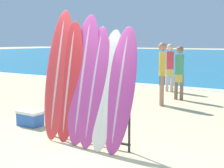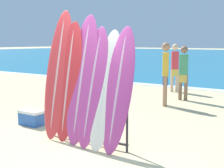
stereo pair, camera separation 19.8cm
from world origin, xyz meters
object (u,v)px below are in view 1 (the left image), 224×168
surfboard_slot_1 (69,81)px  person_near_water (162,71)px  surfboard_slot_5 (120,89)px  surfboard_slot_2 (83,79)px  cooler_box (30,118)px  person_mid_beach (179,71)px  surfboard_slot_0 (58,74)px  surfboard_rack (88,115)px  surfboard_slot_4 (107,89)px  person_far_left (170,66)px  surfboard_slot_3 (94,87)px

surfboard_slot_1 → person_near_water: 3.86m
surfboard_slot_1 → surfboard_slot_5: (1.09, -0.00, -0.06)m
surfboard_slot_2 → cooler_box: surfboard_slot_2 is taller
person_near_water → person_mid_beach: (0.11, 1.12, -0.06)m
surfboard_slot_0 → surfboard_slot_1: (0.28, -0.02, -0.11)m
surfboard_rack → surfboard_slot_2: bearing=171.6°
surfboard_slot_1 → surfboard_slot_5: bearing=-0.2°
surfboard_rack → surfboard_slot_4: size_ratio=0.84×
surfboard_slot_2 → person_mid_beach: surfboard_slot_2 is taller
surfboard_rack → person_mid_beach: person_mid_beach is taller
person_near_water → person_far_left: (-0.75, 2.52, -0.03)m
surfboard_slot_3 → surfboard_slot_1: bearing=179.5°
surfboard_slot_1 → surfboard_slot_3: size_ratio=1.05×
surfboard_slot_1 → surfboard_slot_4: size_ratio=1.08×
person_far_left → surfboard_slot_0: bearing=-116.8°
surfboard_slot_5 → cooler_box: 2.63m
surfboard_slot_3 → cooler_box: (-1.93, 0.31, -0.88)m
surfboard_slot_4 → person_mid_beach: surfboard_slot_4 is taller
surfboard_slot_5 → person_far_left: 6.59m
surfboard_slot_4 → person_mid_beach: size_ratio=1.21×
surfboard_slot_1 → cooler_box: size_ratio=3.96×
surfboard_slot_1 → surfboard_slot_4: 0.83m
surfboard_slot_1 → person_mid_beach: (0.32, 4.97, -0.18)m
surfboard_slot_4 → person_near_water: 3.91m
person_far_left → surfboard_slot_4: bearing=-107.1°
surfboard_slot_0 → person_mid_beach: bearing=83.2°
surfboard_slot_5 → cooler_box: bearing=172.9°
surfboard_rack → person_near_water: 3.89m
surfboard_slot_4 → cooler_box: bearing=172.1°
surfboard_slot_2 → surfboard_slot_1: bearing=-175.7°
person_near_water → person_far_left: 2.63m
surfboard_slot_4 → cooler_box: (-2.19, 0.30, -0.85)m
surfboard_rack → surfboard_slot_3: (0.14, -0.01, 0.53)m
surfboard_rack → person_near_water: (-0.22, 3.85, 0.47)m
surfboard_slot_0 → cooler_box: 1.54m
surfboard_rack → surfboard_slot_1: 0.72m
person_near_water → person_mid_beach: 1.12m
surfboard_slot_2 → surfboard_slot_4: (0.53, -0.03, -0.14)m
surfboard_slot_3 → person_far_left: size_ratio=1.20×
surfboard_slot_3 → surfboard_slot_2: bearing=174.0°
surfboard_slot_5 → cooler_box: surfboard_slot_5 is taller
surfboard_slot_2 → surfboard_slot_5: bearing=-1.9°
surfboard_slot_5 → cooler_box: (-2.46, 0.30, -0.88)m
surfboard_rack → surfboard_slot_5: bearing=-0.7°
surfboard_slot_2 → surfboard_slot_5: size_ratio=1.11×
surfboard_rack → surfboard_slot_5: 0.85m
surfboard_slot_3 → surfboard_slot_0: bearing=178.2°
surfboard_slot_2 → surfboard_slot_5: 0.80m
surfboard_slot_3 → surfboard_slot_4: 0.27m
person_far_left → person_near_water: bearing=-102.7°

